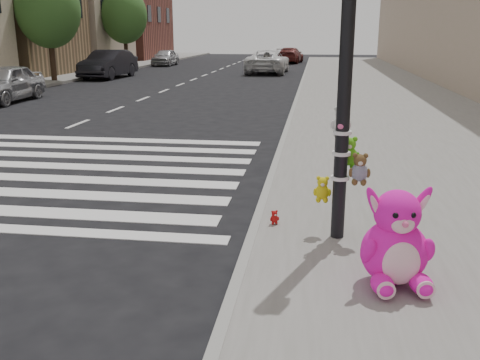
% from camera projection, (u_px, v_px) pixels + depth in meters
% --- Properties ---
extents(ground, '(120.00, 120.00, 0.00)m').
position_uv_depth(ground, '(75.00, 303.00, 5.26)').
color(ground, black).
rests_on(ground, ground).
extents(sidewalk_near, '(7.00, 80.00, 0.14)m').
position_uv_depth(sidewalk_near, '(419.00, 130.00, 14.11)').
color(sidewalk_near, slate).
rests_on(sidewalk_near, ground).
extents(curb_edge, '(0.12, 80.00, 0.15)m').
position_uv_depth(curb_edge, '(288.00, 127.00, 14.57)').
color(curb_edge, gray).
rests_on(curb_edge, ground).
extents(bld_far_c, '(6.00, 8.00, 8.00)m').
position_uv_depth(bld_far_c, '(11.00, 6.00, 31.08)').
color(bld_far_c, '#987851').
rests_on(bld_far_c, ground).
extents(bld_far_e, '(6.00, 10.00, 9.00)m').
position_uv_depth(bld_far_e, '(128.00, 10.00, 50.02)').
color(bld_far_e, brown).
rests_on(bld_far_e, ground).
extents(signal_pole, '(0.67, 0.50, 4.00)m').
position_uv_depth(signal_pole, '(346.00, 100.00, 6.15)').
color(signal_pole, black).
rests_on(signal_pole, sidewalk_near).
extents(tree_far_b, '(3.20, 3.20, 5.44)m').
position_uv_depth(tree_far_b, '(48.00, 9.00, 26.78)').
color(tree_far_b, '#382619').
rests_on(tree_far_b, sidewalk_far).
extents(tree_far_c, '(3.20, 3.20, 5.44)m').
position_uv_depth(tree_far_c, '(124.00, 16.00, 37.27)').
color(tree_far_c, '#382619').
rests_on(tree_far_c, sidewalk_far).
extents(pink_bunny, '(0.75, 0.84, 1.03)m').
position_uv_depth(pink_bunny, '(396.00, 245.00, 5.23)').
color(pink_bunny, '#FF15BA').
rests_on(pink_bunny, sidewalk_near).
extents(red_teddy, '(0.16, 0.14, 0.19)m').
position_uv_depth(red_teddy, '(274.00, 217.00, 6.98)').
color(red_teddy, '#B21211').
rests_on(red_teddy, sidewalk_near).
extents(car_silver_far, '(1.82, 4.18, 1.40)m').
position_uv_depth(car_silver_far, '(4.00, 83.00, 20.05)').
color(car_silver_far, '#A2A3A7').
rests_on(car_silver_far, ground).
extents(car_dark_far, '(1.96, 4.87, 1.57)m').
position_uv_depth(car_dark_far, '(108.00, 64.00, 30.39)').
color(car_dark_far, black).
rests_on(car_dark_far, ground).
extents(car_white_near, '(2.54, 5.30, 1.46)m').
position_uv_depth(car_white_near, '(268.00, 62.00, 33.97)').
color(car_white_near, silver).
rests_on(car_white_near, ground).
extents(car_maroon_near, '(2.27, 4.60, 1.29)m').
position_uv_depth(car_maroon_near, '(290.00, 55.00, 45.08)').
color(car_maroon_near, '#551B18').
rests_on(car_maroon_near, ground).
extents(car_silver_deep, '(1.52, 3.74, 1.27)m').
position_uv_depth(car_silver_deep, '(165.00, 57.00, 41.67)').
color(car_silver_deep, '#B5B6BA').
rests_on(car_silver_deep, ground).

